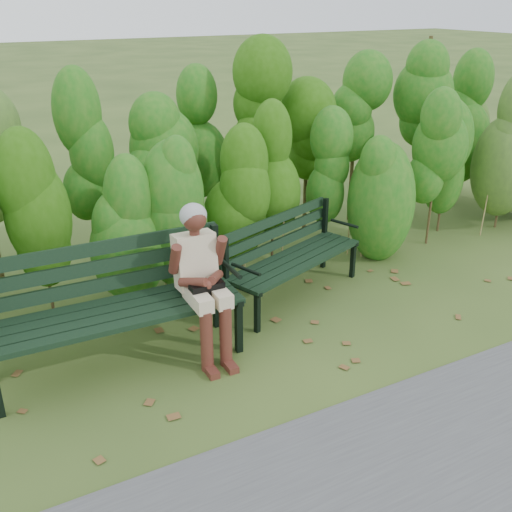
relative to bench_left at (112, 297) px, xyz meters
name	(u,v)px	position (x,y,z in m)	size (l,w,h in m)	color
ground	(275,347)	(1.28, -0.47, -0.60)	(80.00, 80.00, 0.00)	#354B1E
hedge_band	(188,161)	(1.28, 1.39, 0.66)	(11.04, 1.67, 2.42)	#47381E
leaf_litter	(259,367)	(1.00, -0.68, -0.60)	(5.82, 2.22, 0.01)	brown
bench_left	(112,297)	(0.00, 0.00, 0.00)	(2.06, 0.72, 1.02)	black
bench_right	(288,251)	(1.91, 0.38, -0.12)	(1.74, 1.07, 0.83)	black
seated_woman	(201,272)	(0.70, -0.22, 0.16)	(0.49, 0.72, 1.32)	beige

